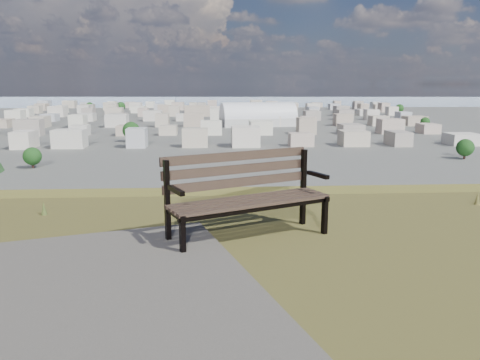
{
  "coord_description": "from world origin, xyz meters",
  "views": [
    {
      "loc": [
        -1.56,
        -3.39,
        26.77
      ],
      "look_at": [
        -1.14,
        3.78,
        25.3
      ],
      "focal_mm": 35.0,
      "sensor_mm": 36.0,
      "label": 1
    }
  ],
  "objects": [
    {
      "name": "gravel_patch",
      "position": [
        -2.55,
        -0.22,
        25.04
      ],
      "size": [
        4.1,
        4.96,
        0.09
      ],
      "primitive_type": "cube",
      "rotation": [
        0.0,
        0.0,
        0.29
      ],
      "color": "#605953",
      "rests_on": "hilltop_mesa"
    },
    {
      "name": "city_blocks",
      "position": [
        0.0,
        394.44,
        3.5
      ],
      "size": [
        395.0,
        361.0,
        7.0
      ],
      "color": "beige",
      "rests_on": "ground"
    },
    {
      "name": "grass_tufts",
      "position": [
        -0.13,
        -0.44,
        25.11
      ],
      "size": [
        12.49,
        7.38,
        0.28
      ],
      "color": "brown",
      "rests_on": "hilltop_mesa"
    },
    {
      "name": "bay_water",
      "position": [
        0.0,
        900.0,
        0.0
      ],
      "size": [
        2400.0,
        700.0,
        0.12
      ],
      "primitive_type": "cube",
      "color": "#8BA2B1",
      "rests_on": "ground"
    },
    {
      "name": "city_trees",
      "position": [
        -26.39,
        319.0,
        4.83
      ],
      "size": [
        406.52,
        387.2,
        9.98
      ],
      "color": "#311E18",
      "rests_on": "ground"
    },
    {
      "name": "far_hills",
      "position": [
        -60.92,
        1402.93,
        25.47
      ],
      "size": [
        2050.0,
        340.0,
        60.0
      ],
      "color": "#8F9CB2",
      "rests_on": "ground"
    },
    {
      "name": "arena",
      "position": [
        27.93,
        301.4,
        4.76
      ],
      "size": [
        50.53,
        28.09,
        20.17
      ],
      "rotation": [
        0.0,
        0.0,
        0.17
      ],
      "color": "beige",
      "rests_on": "ground"
    },
    {
      "name": "park_bench",
      "position": [
        -1.18,
        1.88,
        25.56
      ],
      "size": [
        1.97,
        1.33,
        0.99
      ],
      "rotation": [
        0.0,
        0.0,
        0.42
      ],
      "color": "#3E3123",
      "rests_on": "hilltop_mesa"
    }
  ]
}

